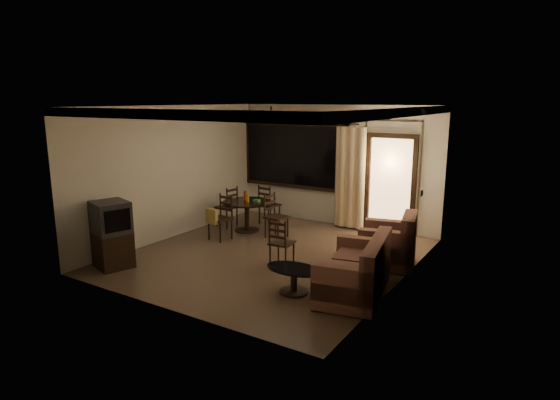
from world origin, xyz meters
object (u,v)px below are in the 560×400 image
Objects in this scene: sofa at (358,273)px; coffee_table at (294,276)px; dining_chair_west at (227,214)px; dining_table at (247,207)px; dining_chair_south at (220,226)px; side_chair at (282,251)px; dining_chair_east at (276,225)px; tv_cabinet at (112,234)px; armchair at (391,245)px; dining_chair_north at (269,212)px.

sofa is 0.98m from coffee_table.
dining_table is at bearing 88.36° from dining_chair_west.
sofa is (3.60, -1.12, 0.05)m from dining_chair_south.
dining_chair_east is at bearing -58.05° from side_chair.
sofa is (4.16, 1.16, -0.25)m from tv_cabinet.
armchair is at bearing 12.22° from dining_chair_south.
tv_cabinet reaches higher than dining_chair_east.
dining_table is 2.39m from side_chair.
tv_cabinet is 1.30× the size of coffee_table.
coffee_table is (3.29, -2.52, -0.02)m from dining_chair_west.
dining_chair_north is (0.17, 1.63, -0.02)m from dining_chair_south.
dining_chair_west is 0.80× the size of tv_cabinet.
armchair is (3.50, -0.46, -0.15)m from dining_table.
dining_chair_north is at bearing 130.17° from sofa.
dining_chair_north is 0.53× the size of sofa.
dining_table is at bearing 89.87° from dining_chair_south.
dining_chair_east is (0.83, -0.09, -0.26)m from dining_table.
coffee_table is at bearing -136.18° from dining_chair_east.
dining_table is 0.87m from dining_chair_east.
armchair is (4.14, -0.55, 0.11)m from dining_chair_west.
coffee_table is (2.74, -1.57, -0.04)m from dining_chair_south.
dining_chair_west is at bearing 159.91° from armchair.
dining_chair_east is at bearing 45.70° from dining_chair_south.
armchair reaches higher than dining_chair_south.
dining_table is 1.15× the size of dining_chair_west.
sofa is 1.60× the size of armchair.
armchair is at bearing -91.97° from dining_chair_east.
coffee_table is at bearing -163.20° from sofa.
sofa is (3.51, -1.97, -0.19)m from dining_table.
sofa is 1.73m from side_chair.
dining_chair_south reaches higher than side_chair.
tv_cabinet is 0.67× the size of sofa.
dining_table reaches higher than side_chair.
sofa reaches higher than coffee_table.
dining_chair_north reaches higher than coffee_table.
dining_chair_west is at bearing 142.57° from sofa.
dining_chair_west is 0.86× the size of armchair.
tv_cabinet is 1.36× the size of side_chair.
dining_chair_north reaches higher than dining_table.
dining_chair_south is 3.16m from coffee_table.
armchair is at bearing 88.46° from dining_chair_west.
tv_cabinet is at bearing -97.83° from dining_chair_south.
armchair is (4.16, 2.67, -0.21)m from tv_cabinet.
dining_chair_east is 3.27m from sofa.
armchair is 1.27× the size of side_chair.
dining_chair_south is 1.64m from dining_chair_north.
tv_cabinet is at bearing -101.79° from dining_table.
sofa is 1.51m from armchair.
dining_chair_west is 4.18m from armchair.
armchair reaches higher than sofa.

